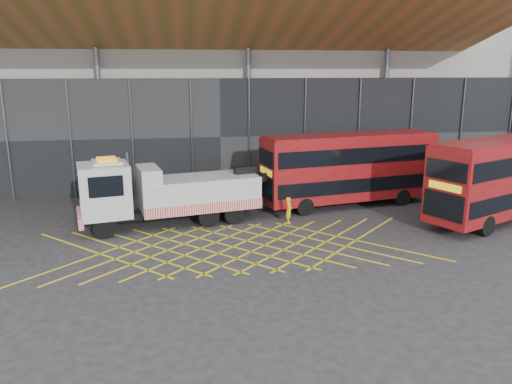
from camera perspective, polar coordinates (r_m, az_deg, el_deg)
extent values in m
plane|color=#272729|center=(24.88, -6.36, -6.45)|extent=(120.00, 120.00, 0.00)
cube|color=yellow|center=(25.18, -17.41, -6.76)|extent=(7.16, 7.16, 0.01)
cube|color=yellow|center=(25.18, -17.41, -6.76)|extent=(7.16, 7.16, 0.01)
cube|color=yellow|center=(24.98, -13.76, -6.68)|extent=(7.16, 7.16, 0.01)
cube|color=yellow|center=(24.98, -13.76, -6.68)|extent=(7.16, 7.16, 0.01)
cube|color=yellow|center=(24.88, -10.07, -6.57)|extent=(7.16, 7.16, 0.01)
cube|color=yellow|center=(24.88, -10.07, -6.57)|extent=(7.16, 7.16, 0.01)
cube|color=yellow|center=(24.88, -6.36, -6.44)|extent=(7.16, 7.16, 0.01)
cube|color=yellow|center=(24.88, -6.36, -6.44)|extent=(7.16, 7.16, 0.01)
cube|color=yellow|center=(24.98, -2.67, -6.27)|extent=(7.16, 7.16, 0.01)
cube|color=yellow|center=(24.98, -2.67, -6.27)|extent=(7.16, 7.16, 0.01)
cube|color=yellow|center=(25.19, 0.97, -6.09)|extent=(7.16, 7.16, 0.01)
cube|color=yellow|center=(25.19, 0.97, -6.09)|extent=(7.16, 7.16, 0.01)
cube|color=yellow|center=(25.49, 4.54, -5.89)|extent=(7.16, 7.16, 0.01)
cube|color=yellow|center=(25.49, 4.54, -5.89)|extent=(7.16, 7.16, 0.01)
cube|color=yellow|center=(25.89, 8.01, -5.67)|extent=(7.16, 7.16, 0.01)
cube|color=yellow|center=(25.89, 8.01, -5.67)|extent=(7.16, 7.16, 0.01)
cube|color=yellow|center=(26.38, 11.35, -5.43)|extent=(7.16, 7.16, 0.01)
cube|color=yellow|center=(26.38, 11.35, -5.43)|extent=(7.16, 7.16, 0.01)
cube|color=#979791|center=(42.43, -5.08, 14.35)|extent=(55.00, 14.00, 18.00)
cube|color=black|center=(35.44, -4.13, 6.37)|extent=(55.00, 0.80, 8.00)
cube|color=olive|center=(31.48, -7.63, 19.03)|extent=(40.00, 11.93, 4.07)
cylinder|color=#595B60|center=(35.40, -17.25, 7.41)|extent=(0.36, 0.36, 10.00)
cylinder|color=#595B60|center=(35.35, -0.86, 8.02)|extent=(0.36, 0.36, 10.00)
cylinder|color=#595B60|center=(38.02, 14.39, 8.00)|extent=(0.36, 0.36, 10.00)
cube|color=black|center=(28.70, -9.40, -2.19)|extent=(10.24, 3.20, 0.38)
cube|color=silver|center=(27.86, -16.92, 0.22)|extent=(3.10, 3.18, 2.80)
cube|color=black|center=(27.71, -19.70, 0.96)|extent=(0.55, 2.33, 1.19)
cube|color=red|center=(28.16, -19.46, -2.79)|extent=(0.85, 2.80, 0.59)
cube|color=orange|center=(27.55, -16.72, 3.59)|extent=(1.22, 1.47, 0.13)
cube|color=silver|center=(28.75, -6.53, 0.05)|extent=(7.10, 4.04, 1.73)
cube|color=red|center=(27.62, -5.78, -1.89)|extent=(6.55, 1.46, 0.59)
cube|color=silver|center=(27.95, -12.18, 2.03)|extent=(1.60, 2.76, 0.75)
cube|color=black|center=(29.32, -1.27, 2.46)|extent=(1.38, 0.80, 0.54)
cube|color=black|center=(29.80, 0.69, 1.59)|extent=(2.38, 0.86, 1.17)
cylinder|color=black|center=(27.20, -16.94, -3.88)|extent=(1.24, 0.62, 1.19)
cylinder|color=black|center=(29.37, -17.28, -2.60)|extent=(1.24, 0.62, 1.19)
cylinder|color=black|center=(28.47, -2.53, -2.48)|extent=(1.24, 0.62, 1.19)
cylinder|color=black|center=(30.55, -3.87, -1.36)|extent=(1.24, 0.62, 1.19)
cylinder|color=#595B60|center=(28.90, -14.40, 2.07)|extent=(0.15, 0.15, 2.37)
cube|color=maroon|center=(32.39, 10.65, 2.84)|extent=(11.65, 4.69, 4.01)
cube|color=black|center=(32.58, 10.57, 1.22)|extent=(11.22, 4.67, 0.88)
cube|color=black|center=(32.23, 10.72, 4.45)|extent=(11.22, 4.67, 0.98)
cube|color=black|center=(30.18, 1.14, 0.55)|extent=(0.49, 2.29, 1.34)
cube|color=black|center=(29.82, 1.16, 3.93)|extent=(0.49, 2.29, 0.98)
cube|color=yellow|center=(29.97, 1.13, 2.38)|extent=(0.40, 1.82, 0.36)
cube|color=maroon|center=(32.07, 10.81, 6.41)|extent=(11.39, 4.44, 0.12)
cylinder|color=black|center=(30.20, 5.62, -1.69)|extent=(1.11, 0.50, 1.07)
cylinder|color=black|center=(32.26, 3.88, -0.64)|extent=(1.11, 0.50, 1.07)
cylinder|color=black|center=(33.64, 16.37, -0.58)|extent=(1.11, 0.50, 1.07)
cylinder|color=black|center=(35.49, 14.20, 0.30)|extent=(1.11, 0.50, 1.07)
cube|color=maroon|center=(32.35, 26.90, 1.71)|extent=(11.81, 7.43, 4.15)
cube|color=black|center=(32.54, 26.71, 0.04)|extent=(11.40, 7.28, 0.91)
cube|color=black|center=(32.19, 27.08, 3.36)|extent=(11.40, 7.28, 1.02)
cube|color=black|center=(27.66, 20.59, -1.47)|extent=(1.07, 2.20, 1.39)
cube|color=black|center=(27.25, 20.92, 2.32)|extent=(1.07, 2.20, 1.02)
cube|color=yellow|center=(27.41, 20.75, 0.57)|extent=(0.86, 1.75, 0.37)
cylinder|color=black|center=(29.08, 24.83, -3.52)|extent=(1.14, 0.76, 1.11)
cylinder|color=black|center=(30.33, 20.97, -2.46)|extent=(1.14, 0.76, 1.11)
imported|color=yellow|center=(28.58, 3.79, -2.09)|extent=(0.48, 0.62, 1.52)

